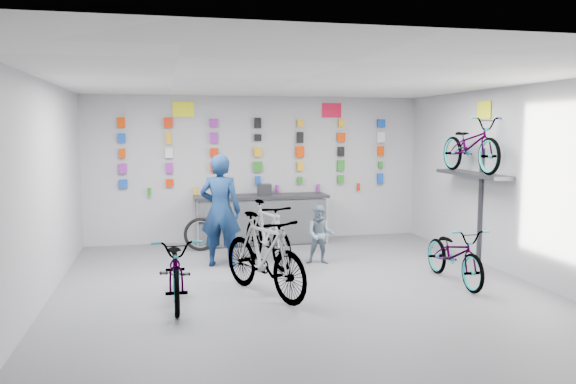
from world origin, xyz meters
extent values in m
plane|color=#55555A|center=(0.00, 0.00, 0.00)|extent=(8.00, 8.00, 0.00)
plane|color=white|center=(0.00, 0.00, 3.00)|extent=(8.00, 8.00, 0.00)
plane|color=#AFAFB2|center=(0.00, 4.00, 1.50)|extent=(7.00, 0.00, 7.00)
plane|color=#AFAFB2|center=(0.00, -4.00, 1.50)|extent=(7.00, 0.00, 7.00)
plane|color=#AFAFB2|center=(-3.50, 0.00, 1.50)|extent=(0.00, 8.00, 8.00)
plane|color=#AFAFB2|center=(3.50, 0.00, 1.50)|extent=(0.00, 8.00, 8.00)
cube|color=black|center=(0.00, 3.55, 0.45)|extent=(2.60, 0.60, 0.90)
cube|color=silver|center=(0.00, 3.25, 0.48)|extent=(2.60, 0.02, 0.90)
cube|color=silver|center=(-1.30, 3.25, 0.48)|extent=(0.04, 0.04, 0.96)
cube|color=silver|center=(1.30, 3.25, 0.48)|extent=(0.04, 0.04, 0.96)
cube|color=black|center=(0.00, 3.55, 0.97)|extent=(2.70, 0.66, 0.06)
cube|color=#1145B5|center=(-2.70, 3.93, 1.25)|extent=(0.16, 0.06, 0.17)
cube|color=red|center=(-1.80, 3.93, 1.25)|extent=(0.15, 0.06, 0.15)
cube|color=purple|center=(-0.90, 3.93, 1.25)|extent=(0.14, 0.06, 0.15)
cube|color=#1145B5|center=(0.00, 3.93, 1.25)|extent=(0.10, 0.06, 0.20)
cube|color=#257C1F|center=(0.90, 3.93, 1.25)|extent=(0.09, 0.06, 0.14)
cube|color=#257C1F|center=(1.80, 3.93, 1.25)|extent=(0.13, 0.06, 0.18)
cube|color=#1145B5|center=(2.70, 3.93, 1.25)|extent=(0.12, 0.06, 0.22)
cube|color=purple|center=(-2.70, 3.93, 1.55)|extent=(0.16, 0.06, 0.19)
cube|color=purple|center=(-1.80, 3.93, 1.55)|extent=(0.14, 0.06, 0.20)
cube|color=red|center=(-0.90, 3.93, 1.55)|extent=(0.16, 0.06, 0.19)
cube|color=#257C1F|center=(0.00, 3.93, 1.55)|extent=(0.17, 0.06, 0.22)
cube|color=#EBA712|center=(0.90, 3.93, 1.55)|extent=(0.12, 0.06, 0.19)
cube|color=#257C1F|center=(1.80, 3.93, 1.55)|extent=(0.15, 0.06, 0.22)
cube|color=#257C1F|center=(2.70, 3.93, 1.55)|extent=(0.09, 0.06, 0.14)
cube|color=#E73700|center=(-2.70, 3.93, 1.85)|extent=(0.12, 0.06, 0.18)
cube|color=silver|center=(-1.80, 3.93, 1.85)|extent=(0.15, 0.06, 0.20)
cube|color=red|center=(-0.90, 3.93, 1.85)|extent=(0.16, 0.06, 0.18)
cube|color=#EBA712|center=(0.00, 3.93, 1.85)|extent=(0.14, 0.06, 0.19)
cube|color=#E73700|center=(0.90, 3.93, 1.85)|extent=(0.17, 0.06, 0.23)
cube|color=black|center=(1.80, 3.93, 1.85)|extent=(0.14, 0.06, 0.20)
cube|color=#E73700|center=(2.70, 3.93, 1.85)|extent=(0.13, 0.06, 0.21)
cube|color=#1145B5|center=(-2.70, 3.93, 2.15)|extent=(0.14, 0.06, 0.18)
cube|color=#EBA712|center=(-1.80, 3.93, 2.15)|extent=(0.09, 0.06, 0.24)
cube|color=purple|center=(-0.90, 3.93, 2.15)|extent=(0.15, 0.06, 0.22)
cube|color=black|center=(0.00, 3.93, 2.15)|extent=(0.14, 0.06, 0.14)
cube|color=black|center=(0.90, 3.93, 2.15)|extent=(0.13, 0.06, 0.23)
cube|color=#E73700|center=(1.80, 3.93, 2.15)|extent=(0.17, 0.06, 0.19)
cube|color=silver|center=(2.70, 3.93, 2.15)|extent=(0.18, 0.06, 0.23)
cube|color=#E73700|center=(-2.70, 3.93, 2.45)|extent=(0.14, 0.06, 0.20)
cube|color=red|center=(-1.80, 3.93, 2.45)|extent=(0.17, 0.06, 0.21)
cube|color=purple|center=(-0.90, 3.93, 2.45)|extent=(0.16, 0.06, 0.17)
cube|color=black|center=(0.00, 3.93, 2.45)|extent=(0.13, 0.06, 0.22)
cube|color=#EBA712|center=(0.90, 3.93, 2.45)|extent=(0.12, 0.06, 0.14)
cube|color=#EBA712|center=(1.80, 3.93, 2.45)|extent=(0.12, 0.06, 0.16)
cube|color=#1145B5|center=(2.70, 3.93, 2.45)|extent=(0.17, 0.06, 0.17)
cylinder|color=#257C1F|center=(-2.20, 3.91, 1.08)|extent=(0.07, 0.07, 0.16)
cylinder|color=#EBA712|center=(-1.30, 3.91, 1.08)|extent=(0.07, 0.07, 0.16)
cylinder|color=purple|center=(0.40, 3.91, 1.08)|extent=(0.07, 0.07, 0.16)
cylinder|color=purple|center=(1.30, 3.91, 1.08)|extent=(0.07, 0.07, 0.16)
cylinder|color=red|center=(2.20, 3.91, 1.08)|extent=(0.07, 0.07, 0.16)
cube|color=#333338|center=(3.30, 1.20, 1.55)|extent=(0.38, 1.90, 0.06)
cube|color=#333338|center=(3.48, 1.20, 1.00)|extent=(0.04, 0.10, 2.00)
cube|color=#F7FF1B|center=(-1.50, 3.98, 2.72)|extent=(0.42, 0.02, 0.30)
cube|color=red|center=(1.60, 3.98, 2.72)|extent=(0.42, 0.02, 0.30)
cube|color=#F7FF1B|center=(3.48, 1.20, 2.65)|extent=(0.02, 0.40, 0.30)
imported|color=gray|center=(-1.77, -0.06, 0.47)|extent=(0.63, 1.79, 0.94)
imported|color=gray|center=(-0.57, 0.03, 0.58)|extent=(1.29, 1.97, 1.15)
imported|color=gray|center=(2.37, 0.05, 0.44)|extent=(0.60, 1.68, 0.88)
imported|color=gray|center=(-0.21, 1.78, 0.55)|extent=(0.95, 1.90, 1.10)
imported|color=gray|center=(3.25, 1.20, 2.05)|extent=(0.63, 1.80, 0.95)
imported|color=#0E2449|center=(-0.99, 1.85, 0.96)|extent=(0.81, 0.66, 1.91)
imported|color=slate|center=(0.71, 1.66, 0.51)|extent=(0.59, 0.51, 1.02)
torus|color=black|center=(-1.25, 3.17, 0.32)|extent=(0.64, 0.14, 0.64)
torus|color=silver|center=(-1.25, 3.17, 0.32)|extent=(0.52, 0.08, 0.52)
cube|color=black|center=(0.06, 3.55, 1.11)|extent=(0.31, 0.33, 0.22)
camera|label=1|loc=(-1.90, -7.54, 2.32)|focal=35.00mm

